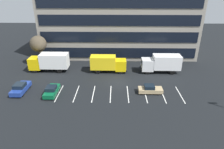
% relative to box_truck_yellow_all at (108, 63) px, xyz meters
% --- Properties ---
extents(ground_plane, '(120.00, 120.00, 0.00)m').
position_rel_box_truck_yellow_all_xyz_m(ground_plane, '(2.22, -4.89, -1.87)').
color(ground_plane, black).
extents(office_building, '(35.91, 13.86, 14.40)m').
position_rel_box_truck_yellow_all_xyz_m(office_building, '(2.22, 13.06, 5.33)').
color(office_building, gray).
rests_on(office_building, ground_plane).
extents(lot_markings, '(19.74, 5.40, 0.01)m').
position_rel_box_truck_yellow_all_xyz_m(lot_markings, '(2.22, -8.91, -1.87)').
color(lot_markings, silver).
rests_on(lot_markings, ground_plane).
extents(box_truck_yellow_all, '(7.18, 2.38, 3.33)m').
position_rel_box_truck_yellow_all_xyz_m(box_truck_yellow_all, '(0.00, 0.00, 0.00)').
color(box_truck_yellow_all, yellow).
rests_on(box_truck_yellow_all, ground_plane).
extents(box_truck_yellow, '(7.90, 2.62, 3.66)m').
position_rel_box_truck_yellow_all_xyz_m(box_truck_yellow, '(-11.67, 0.25, 0.19)').
color(box_truck_yellow, yellow).
rests_on(box_truck_yellow, ground_plane).
extents(box_truck_white, '(7.70, 2.55, 3.57)m').
position_rel_box_truck_yellow_all_xyz_m(box_truck_white, '(10.68, 0.03, 0.14)').
color(box_truck_white, white).
rests_on(box_truck_white, ground_plane).
extents(sedan_navy, '(1.85, 4.41, 1.58)m').
position_rel_box_truck_yellow_all_xyz_m(sedan_navy, '(-13.91, -8.59, -1.13)').
color(sedan_navy, navy).
rests_on(sedan_navy, ground_plane).
extents(sedan_tan, '(3.87, 1.62, 1.39)m').
position_rel_box_truck_yellow_all_xyz_m(sedan_tan, '(7.22, -8.44, -1.22)').
color(sedan_tan, tan).
rests_on(sedan_tan, ground_plane).
extents(sedan_forest, '(1.71, 4.09, 1.46)m').
position_rel_box_truck_yellow_all_xyz_m(sedan_forest, '(-8.59, -9.24, -1.18)').
color(sedan_forest, '#0C5933').
rests_on(sedan_forest, ground_plane).
extents(bare_tree, '(3.44, 3.44, 6.45)m').
position_rel_box_truck_yellow_all_xyz_m(bare_tree, '(-14.78, 3.57, 2.84)').
color(bare_tree, '#473323').
rests_on(bare_tree, ground_plane).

